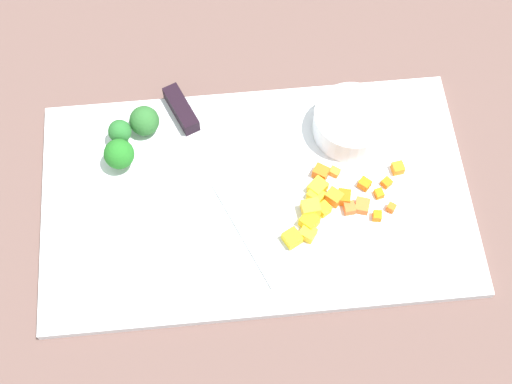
% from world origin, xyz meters
% --- Properties ---
extents(ground_plane, '(4.00, 4.00, 0.00)m').
position_xyz_m(ground_plane, '(0.00, 0.00, 0.00)').
color(ground_plane, brown).
extents(cutting_board, '(0.54, 0.31, 0.01)m').
position_xyz_m(cutting_board, '(0.00, 0.00, 0.01)').
color(cutting_board, white).
rests_on(cutting_board, ground_plane).
extents(prep_bowl, '(0.10, 0.10, 0.04)m').
position_xyz_m(prep_bowl, '(-0.13, -0.08, 0.03)').
color(prep_bowl, white).
rests_on(prep_bowl, cutting_board).
extents(chef_knife, '(0.14, 0.29, 0.02)m').
position_xyz_m(chef_knife, '(0.06, -0.08, 0.02)').
color(chef_knife, silver).
rests_on(chef_knife, cutting_board).
extents(carrot_dice_0, '(0.02, 0.02, 0.01)m').
position_xyz_m(carrot_dice_0, '(-0.17, 0.00, 0.02)').
color(carrot_dice_0, orange).
rests_on(carrot_dice_0, cutting_board).
extents(carrot_dice_1, '(0.01, 0.01, 0.01)m').
position_xyz_m(carrot_dice_1, '(-0.15, 0.05, 0.02)').
color(carrot_dice_1, orange).
rests_on(carrot_dice_1, cutting_board).
extents(carrot_dice_2, '(0.02, 0.02, 0.01)m').
position_xyz_m(carrot_dice_2, '(-0.14, -0.00, 0.02)').
color(carrot_dice_2, orange).
rests_on(carrot_dice_2, cutting_board).
extents(carrot_dice_3, '(0.01, 0.01, 0.01)m').
position_xyz_m(carrot_dice_3, '(-0.15, 0.01, 0.02)').
color(carrot_dice_3, orange).
rests_on(carrot_dice_3, cutting_board).
extents(carrot_dice_4, '(0.01, 0.02, 0.01)m').
position_xyz_m(carrot_dice_4, '(-0.11, 0.03, 0.02)').
color(carrot_dice_4, orange).
rests_on(carrot_dice_4, cutting_board).
extents(carrot_dice_5, '(0.01, 0.01, 0.01)m').
position_xyz_m(carrot_dice_5, '(-0.17, 0.04, 0.02)').
color(carrot_dice_5, orange).
rests_on(carrot_dice_5, cutting_board).
extents(carrot_dice_6, '(0.02, 0.02, 0.02)m').
position_xyz_m(carrot_dice_6, '(-0.11, 0.02, 0.02)').
color(carrot_dice_6, orange).
rests_on(carrot_dice_6, cutting_board).
extents(carrot_dice_7, '(0.02, 0.02, 0.01)m').
position_xyz_m(carrot_dice_7, '(-0.18, -0.02, 0.02)').
color(carrot_dice_7, orange).
rests_on(carrot_dice_7, cutting_board).
extents(carrot_dice_8, '(0.02, 0.02, 0.02)m').
position_xyz_m(carrot_dice_8, '(-0.10, 0.02, 0.02)').
color(carrot_dice_8, orange).
rests_on(carrot_dice_8, cutting_board).
extents(carrot_dice_9, '(0.02, 0.02, 0.01)m').
position_xyz_m(carrot_dice_9, '(-0.10, -0.02, 0.02)').
color(carrot_dice_9, orange).
rests_on(carrot_dice_9, cutting_board).
extents(carrot_dice_10, '(0.02, 0.02, 0.01)m').
position_xyz_m(carrot_dice_10, '(-0.13, 0.03, 0.02)').
color(carrot_dice_10, orange).
rests_on(carrot_dice_10, cutting_board).
extents(carrot_dice_11, '(0.02, 0.02, 0.02)m').
position_xyz_m(carrot_dice_11, '(-0.08, -0.02, 0.02)').
color(carrot_dice_11, orange).
rests_on(carrot_dice_11, cutting_board).
extents(pepper_dice_0, '(0.03, 0.03, 0.02)m').
position_xyz_m(pepper_dice_0, '(-0.08, -0.00, 0.02)').
color(pepper_dice_0, yellow).
rests_on(pepper_dice_0, cutting_board).
extents(pepper_dice_1, '(0.02, 0.02, 0.01)m').
position_xyz_m(pepper_dice_1, '(-0.08, 0.03, 0.02)').
color(pepper_dice_1, yellow).
rests_on(pepper_dice_1, cutting_board).
extents(pepper_dice_2, '(0.03, 0.03, 0.02)m').
position_xyz_m(pepper_dice_2, '(-0.06, 0.05, 0.02)').
color(pepper_dice_2, yellow).
rests_on(pepper_dice_2, cutting_board).
extents(pepper_dice_3, '(0.02, 0.02, 0.01)m').
position_xyz_m(pepper_dice_3, '(-0.07, 0.01, 0.02)').
color(pepper_dice_3, yellow).
rests_on(pepper_dice_3, cutting_board).
extents(pepper_dice_4, '(0.02, 0.02, 0.02)m').
position_xyz_m(pepper_dice_4, '(-0.06, 0.03, 0.02)').
color(pepper_dice_4, yellow).
rests_on(pepper_dice_4, cutting_board).
extents(pepper_dice_5, '(0.03, 0.03, 0.02)m').
position_xyz_m(pepper_dice_5, '(-0.04, 0.07, 0.02)').
color(pepper_dice_5, yellow).
rests_on(pepper_dice_5, cutting_board).
extents(pepper_dice_6, '(0.02, 0.02, 0.01)m').
position_xyz_m(pepper_dice_6, '(-0.06, 0.06, 0.02)').
color(pepper_dice_6, yellow).
rests_on(pepper_dice_6, cutting_board).
extents(broccoli_floret_0, '(0.04, 0.04, 0.04)m').
position_xyz_m(broccoli_floret_0, '(0.13, -0.11, 0.03)').
color(broccoli_floret_0, '#8DB85C').
rests_on(broccoli_floret_0, cutting_board).
extents(broccoli_floret_1, '(0.04, 0.04, 0.05)m').
position_xyz_m(broccoli_floret_1, '(0.17, -0.06, 0.04)').
color(broccoli_floret_1, '#91B668').
rests_on(broccoli_floret_1, cutting_board).
extents(broccoli_floret_2, '(0.03, 0.03, 0.04)m').
position_xyz_m(broccoli_floret_2, '(0.17, -0.10, 0.04)').
color(broccoli_floret_2, '#81BE5A').
rests_on(broccoli_floret_2, cutting_board).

